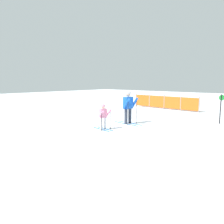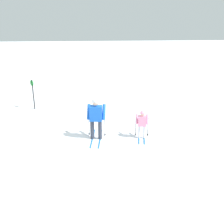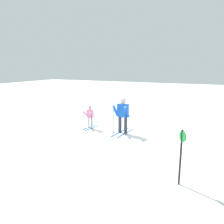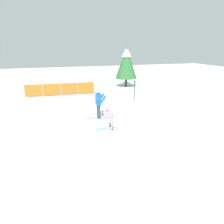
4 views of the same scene
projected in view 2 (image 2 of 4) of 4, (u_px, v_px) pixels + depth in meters
name	position (u px, v px, depth m)	size (l,w,h in m)	color
ground_plane	(90.00, 141.00, 10.68)	(60.00, 60.00, 0.00)	white
skier_adult	(96.00, 115.00, 10.48)	(1.60, 0.74, 1.67)	#1966B2
skier_child	(142.00, 122.00, 10.65)	(1.09, 0.54, 1.14)	#1966B2
trail_marker	(33.00, 91.00, 13.55)	(0.22, 0.20, 1.47)	black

